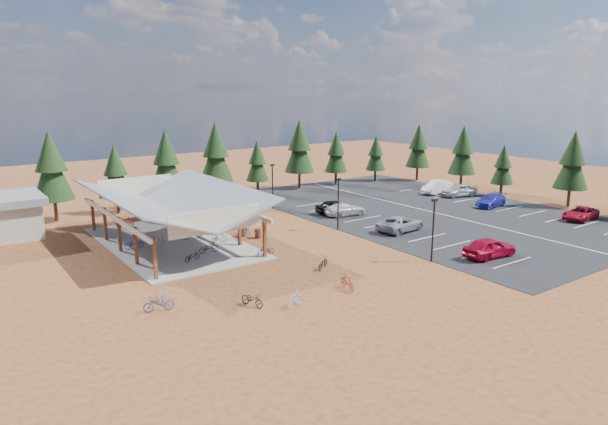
# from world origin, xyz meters

# --- Properties ---
(ground) EXTENTS (140.00, 140.00, 0.00)m
(ground) POSITION_xyz_m (0.00, 0.00, 0.00)
(ground) COLOR #562B16
(ground) RESTS_ON ground
(asphalt_lot) EXTENTS (27.00, 44.00, 0.04)m
(asphalt_lot) POSITION_xyz_m (18.50, 3.00, 0.02)
(asphalt_lot) COLOR black
(asphalt_lot) RESTS_ON ground
(concrete_pad) EXTENTS (10.60, 18.60, 0.10)m
(concrete_pad) POSITION_xyz_m (-10.00, 7.00, 0.05)
(concrete_pad) COLOR gray
(concrete_pad) RESTS_ON ground
(bike_pavilion) EXTENTS (11.65, 19.40, 4.97)m
(bike_pavilion) POSITION_xyz_m (-10.00, 7.00, 3.82)
(bike_pavilion) COLOR brown
(bike_pavilion) RESTS_ON concrete_pad
(lamp_post_0) EXTENTS (0.50, 0.25, 5.14)m
(lamp_post_0) POSITION_xyz_m (5.00, -10.00, 2.98)
(lamp_post_0) COLOR black
(lamp_post_0) RESTS_ON ground
(lamp_post_1) EXTENTS (0.50, 0.25, 5.14)m
(lamp_post_1) POSITION_xyz_m (5.00, 2.00, 2.98)
(lamp_post_1) COLOR black
(lamp_post_1) RESTS_ON ground
(lamp_post_2) EXTENTS (0.50, 0.25, 5.14)m
(lamp_post_2) POSITION_xyz_m (5.00, 14.00, 2.98)
(lamp_post_2) COLOR black
(lamp_post_2) RESTS_ON ground
(trash_bin_0) EXTENTS (0.60, 0.60, 0.90)m
(trash_bin_0) POSITION_xyz_m (-3.72, 5.36, 0.45)
(trash_bin_0) COLOR #482819
(trash_bin_0) RESTS_ON ground
(trash_bin_1) EXTENTS (0.60, 0.60, 0.90)m
(trash_bin_1) POSITION_xyz_m (-2.83, 4.04, 0.45)
(trash_bin_1) COLOR #482819
(trash_bin_1) RESTS_ON ground
(pine_1) EXTENTS (4.06, 4.06, 9.46)m
(pine_1) POSITION_xyz_m (-16.72, 21.86, 5.78)
(pine_1) COLOR #382314
(pine_1) RESTS_ON ground
(pine_2) EXTENTS (3.30, 3.30, 7.69)m
(pine_2) POSITION_xyz_m (-10.33, 21.75, 4.70)
(pine_2) COLOR #382314
(pine_2) RESTS_ON ground
(pine_3) EXTENTS (3.90, 3.90, 9.09)m
(pine_3) POSITION_xyz_m (-4.67, 21.31, 5.55)
(pine_3) COLOR #382314
(pine_3) RESTS_ON ground
(pine_4) EXTENTS (4.14, 4.14, 9.64)m
(pine_4) POSITION_xyz_m (1.92, 22.01, 5.89)
(pine_4) COLOR #382314
(pine_4) RESTS_ON ground
(pine_5) EXTENTS (3.00, 3.00, 6.99)m
(pine_5) POSITION_xyz_m (8.27, 22.93, 4.26)
(pine_5) COLOR #382314
(pine_5) RESTS_ON ground
(pine_6) EXTENTS (4.06, 4.06, 9.46)m
(pine_6) POSITION_xyz_m (14.79, 22.70, 5.78)
(pine_6) COLOR #382314
(pine_6) RESTS_ON ground
(pine_7) EXTENTS (3.27, 3.27, 7.62)m
(pine_7) POSITION_xyz_m (20.79, 22.15, 4.65)
(pine_7) COLOR #382314
(pine_7) RESTS_ON ground
(pine_8) EXTENTS (2.93, 2.93, 6.82)m
(pine_8) POSITION_xyz_m (27.39, 21.05, 4.16)
(pine_8) COLOR #382314
(pine_8) RESTS_ON ground
(pine_10) EXTENTS (3.81, 3.81, 8.87)m
(pine_10) POSITION_xyz_m (33.86, -5.15, 5.42)
(pine_10) COLOR #382314
(pine_10) RESTS_ON ground
(pine_11) EXTENTS (2.84, 2.84, 6.62)m
(pine_11) POSITION_xyz_m (32.83, 3.24, 4.04)
(pine_11) COLOR #382314
(pine_11) RESTS_ON ground
(pine_12) EXTENTS (3.73, 3.73, 8.68)m
(pine_12) POSITION_xyz_m (32.70, 9.54, 5.30)
(pine_12) COLOR #382314
(pine_12) RESTS_ON ground
(pine_13) EXTENTS (3.62, 3.62, 8.43)m
(pine_13) POSITION_xyz_m (33.01, 17.94, 5.15)
(pine_13) COLOR #382314
(pine_13) RESTS_ON ground
(bike_0) EXTENTS (1.62, 0.97, 0.80)m
(bike_0) POSITION_xyz_m (-10.74, 0.97, 0.50)
(bike_0) COLOR black
(bike_0) RESTS_ON concrete_pad
(bike_1) EXTENTS (1.81, 0.99, 1.05)m
(bike_1) POSITION_xyz_m (-11.71, 5.58, 0.63)
(bike_1) COLOR gray
(bike_1) RESTS_ON concrete_pad
(bike_2) EXTENTS (1.69, 0.64, 0.88)m
(bike_2) POSITION_xyz_m (-13.42, 7.07, 0.54)
(bike_2) COLOR navy
(bike_2) RESTS_ON concrete_pad
(bike_3) EXTENTS (1.81, 0.83, 1.05)m
(bike_3) POSITION_xyz_m (-11.78, 14.80, 0.62)
(bike_3) COLOR maroon
(bike_3) RESTS_ON concrete_pad
(bike_4) EXTENTS (1.72, 0.72, 0.88)m
(bike_4) POSITION_xyz_m (-8.73, 2.17, 0.54)
(bike_4) COLOR black
(bike_4) RESTS_ON concrete_pad
(bike_5) EXTENTS (1.58, 0.69, 0.92)m
(bike_5) POSITION_xyz_m (-6.51, 4.48, 0.56)
(bike_5) COLOR gray
(bike_5) RESTS_ON concrete_pad
(bike_6) EXTENTS (1.77, 0.82, 0.90)m
(bike_6) POSITION_xyz_m (-8.16, 6.96, 0.55)
(bike_6) COLOR navy
(bike_6) RESTS_ON concrete_pad
(bike_7) EXTENTS (1.81, 0.96, 1.05)m
(bike_7) POSITION_xyz_m (-7.32, 11.79, 0.62)
(bike_7) COLOR maroon
(bike_7) RESTS_ON concrete_pad
(bike_8) EXTENTS (1.15, 1.91, 0.95)m
(bike_8) POSITION_xyz_m (-11.30, -9.59, 0.47)
(bike_8) COLOR black
(bike_8) RESTS_ON ground
(bike_9) EXTENTS (1.21, 1.59, 0.96)m
(bike_9) POSITION_xyz_m (-15.66, -5.25, 0.48)
(bike_9) COLOR gray
(bike_9) RESTS_ON ground
(bike_10) EXTENTS (1.99, 1.11, 0.99)m
(bike_10) POSITION_xyz_m (-16.48, -6.92, 0.50)
(bike_10) COLOR navy
(bike_10) RESTS_ON ground
(bike_11) EXTENTS (0.84, 1.89, 1.10)m
(bike_11) POSITION_xyz_m (-4.46, -10.83, 0.55)
(bike_11) COLOR maroon
(bike_11) RESTS_ON ground
(bike_12) EXTENTS (1.83, 1.50, 0.94)m
(bike_12) POSITION_xyz_m (-3.18, -6.36, 0.47)
(bike_12) COLOR black
(bike_12) RESTS_ON ground
(bike_13) EXTENTS (1.68, 1.04, 0.98)m
(bike_13) POSITION_xyz_m (-9.10, -11.21, 0.49)
(bike_13) COLOR #9FA1A7
(bike_13) RESTS_ON ground
(bike_14) EXTENTS (0.83, 1.85, 0.94)m
(bike_14) POSITION_xyz_m (-3.25, 5.85, 0.47)
(bike_14) COLOR navy
(bike_14) RESTS_ON ground
(bike_15) EXTENTS (1.16, 1.86, 1.08)m
(bike_15) POSITION_xyz_m (-4.54, 4.53, 0.54)
(bike_15) COLOR #9D0F0D
(bike_15) RESTS_ON ground
(bike_16) EXTENTS (1.59, 0.71, 0.81)m
(bike_16) POSITION_xyz_m (-4.96, -0.89, 0.41)
(bike_16) COLOR black
(bike_16) RESTS_ON ground
(car_0) EXTENTS (4.96, 2.35, 1.64)m
(car_0) POSITION_xyz_m (9.69, -12.00, 0.86)
(car_0) COLOR #9F0621
(car_0) RESTS_ON asphalt_lot
(car_2) EXTENTS (5.45, 2.94, 1.45)m
(car_2) POSITION_xyz_m (9.75, -1.82, 0.77)
(car_2) COLOR gray
(car_2) RESTS_ON asphalt_lot
(car_3) EXTENTS (4.85, 2.48, 1.35)m
(car_3) POSITION_xyz_m (9.46, 6.29, 0.71)
(car_3) COLOR silver
(car_3) RESTS_ON asphalt_lot
(car_4) EXTENTS (4.50, 2.33, 1.46)m
(car_4) POSITION_xyz_m (9.23, 7.87, 0.77)
(car_4) COLOR black
(car_4) RESTS_ON asphalt_lot
(car_6) EXTENTS (5.03, 2.66, 1.35)m
(car_6) POSITION_xyz_m (28.50, -9.48, 0.71)
(car_6) COLOR maroon
(car_6) RESTS_ON asphalt_lot
(car_7) EXTENTS (5.15, 2.81, 1.42)m
(car_7) POSITION_xyz_m (26.30, -0.02, 0.75)
(car_7) COLOR #1F2299
(car_7) RESTS_ON asphalt_lot
(car_8) EXTENTS (5.03, 2.84, 1.61)m
(car_8) POSITION_xyz_m (28.13, 6.08, 0.85)
(car_8) COLOR #A7ABB0
(car_8) RESTS_ON asphalt_lot
(car_9) EXTENTS (5.27, 2.42, 1.68)m
(car_9) POSITION_xyz_m (27.47, 9.14, 0.88)
(car_9) COLOR white
(car_9) RESTS_ON asphalt_lot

